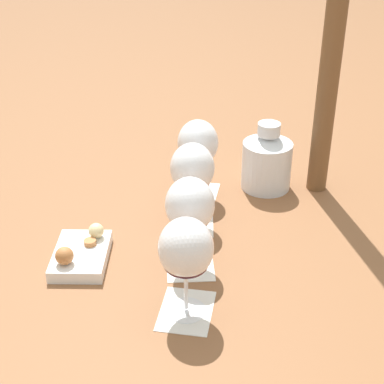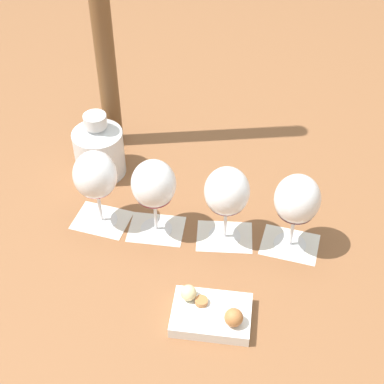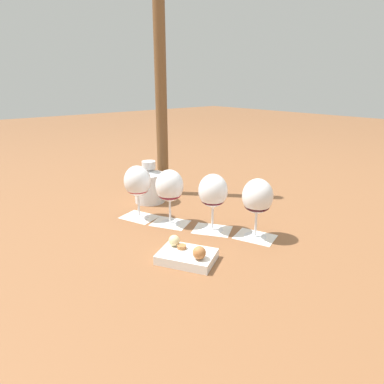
{
  "view_description": "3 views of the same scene",
  "coord_description": "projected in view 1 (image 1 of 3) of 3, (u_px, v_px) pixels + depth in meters",
  "views": [
    {
      "loc": [
        0.88,
        0.5,
        0.69
      ],
      "look_at": [
        0.0,
        -0.0,
        0.12
      ],
      "focal_mm": 55.0,
      "sensor_mm": 36.0,
      "label": 1
    },
    {
      "loc": [
        0.52,
        -0.71,
        0.94
      ],
      "look_at": [
        0.0,
        -0.0,
        0.12
      ],
      "focal_mm": 55.0,
      "sensor_mm": 36.0,
      "label": 2
    },
    {
      "loc": [
        0.79,
        -0.69,
        0.46
      ],
      "look_at": [
        0.0,
        -0.0,
        0.12
      ],
      "focal_mm": 32.0,
      "sensor_mm": 36.0,
      "label": 3
    }
  ],
  "objects": [
    {
      "name": "ground_plane",
      "position": [
        193.0,
        243.0,
        1.22
      ],
      "size": [
        8.0,
        8.0,
        0.0
      ],
      "primitive_type": "plane",
      "color": "brown"
    },
    {
      "name": "tasting_card_0",
      "position": [
        198.0,
        194.0,
        1.39
      ],
      "size": [
        0.14,
        0.13,
        0.0
      ],
      "color": "silver",
      "rests_on": "ground_plane"
    },
    {
      "name": "tasting_card_1",
      "position": [
        192.0,
        222.0,
        1.29
      ],
      "size": [
        0.15,
        0.14,
        0.0
      ],
      "color": "silver",
      "rests_on": "ground_plane"
    },
    {
      "name": "tasting_card_2",
      "position": [
        190.0,
        263.0,
        1.15
      ],
      "size": [
        0.15,
        0.14,
        0.0
      ],
      "color": "silver",
      "rests_on": "ground_plane"
    },
    {
      "name": "tasting_card_3",
      "position": [
        186.0,
        310.0,
        1.03
      ],
      "size": [
        0.14,
        0.13,
        0.0
      ],
      "color": "silver",
      "rests_on": "ground_plane"
    },
    {
      "name": "wine_glass_0",
      "position": [
        198.0,
        146.0,
        1.33
      ],
      "size": [
        0.09,
        0.09,
        0.19
      ],
      "color": "white",
      "rests_on": "tasting_card_0"
    },
    {
      "name": "wine_glass_1",
      "position": [
        192.0,
        171.0,
        1.22
      ],
      "size": [
        0.09,
        0.09,
        0.19
      ],
      "color": "white",
      "rests_on": "tasting_card_1"
    },
    {
      "name": "wine_glass_2",
      "position": [
        190.0,
        208.0,
        1.09
      ],
      "size": [
        0.09,
        0.09,
        0.19
      ],
      "color": "white",
      "rests_on": "tasting_card_2"
    },
    {
      "name": "wine_glass_3",
      "position": [
        186.0,
        252.0,
        0.97
      ],
      "size": [
        0.09,
        0.09,
        0.19
      ],
      "color": "white",
      "rests_on": "tasting_card_3"
    },
    {
      "name": "ceramic_vase",
      "position": [
        267.0,
        160.0,
        1.39
      ],
      "size": [
        0.12,
        0.12,
        0.17
      ],
      "color": "silver",
      "rests_on": "ground_plane"
    },
    {
      "name": "snack_dish",
      "position": [
        81.0,
        254.0,
        1.15
      ],
      "size": [
        0.18,
        0.16,
        0.06
      ],
      "color": "white",
      "rests_on": "ground_plane"
    },
    {
      "name": "umbrella_pole",
      "position": [
        337.0,
        6.0,
        1.21
      ],
      "size": [
        0.05,
        0.05,
        0.86
      ],
      "color": "brown",
      "rests_on": "ground_plane"
    }
  ]
}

